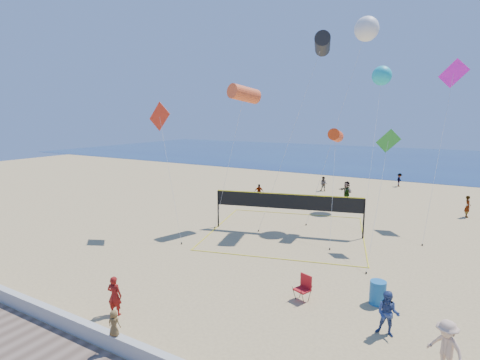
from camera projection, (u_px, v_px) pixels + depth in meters
The scene contains 23 objects.
ground at pixel (209, 323), 14.31m from camera, with size 120.00×120.00×0.00m, color tan.
ocean at pixel (405, 159), 67.21m from camera, with size 140.00×50.00×0.03m, color navy.
seawall at pixel (154, 359), 11.70m from camera, with size 32.00×0.30×0.60m, color #ACACA8.
woman at pixel (115, 296), 14.75m from camera, with size 0.59×0.39×1.61m, color maroon.
toddler at pixel (114, 323), 12.37m from camera, with size 0.43×0.28×0.89m, color brown.
bystander_a at pixel (388, 314), 13.36m from camera, with size 0.81×0.63×1.66m, color navy.
bystander_b at pixel (446, 348), 11.29m from camera, with size 1.16×0.67×1.79m, color #D4AB8D.
far_person_0 at pixel (259, 192), 35.02m from camera, with size 0.86×0.36×1.47m, color gray.
far_person_1 at pixel (346, 191), 34.22m from camera, with size 1.74×0.55×1.88m, color gray.
far_person_2 at pixel (468, 207), 28.92m from camera, with size 0.62×0.41×1.70m, color gray.
far_person_3 at pixel (324, 184), 38.90m from camera, with size 0.74×0.58×1.52m, color gray.
far_person_4 at pixel (399, 180), 41.43m from camera, with size 0.95×0.55×1.47m, color gray.
camp_chair at pixel (304, 286), 15.97m from camera, with size 0.75×0.87×1.23m.
trash_barrel at pixel (378, 293), 15.67m from camera, with size 0.67×0.67×1.00m, color #185F9F.
volleyball_net at pixel (288, 206), 25.02m from camera, with size 12.18×12.07×2.67m.
kite_0 at pixel (244, 94), 25.55m from camera, with size 2.18×3.19×9.93m.
kite_1 at pixel (322, 44), 25.32m from camera, with size 3.66×5.26×13.27m.
kite_2 at pixel (336, 136), 24.76m from camera, with size 1.55×4.89×7.01m.
kite_3 at pixel (160, 121), 24.12m from camera, with size 3.65×1.59×8.69m.
kite_4 at pixel (387, 148), 21.60m from camera, with size 1.43×5.03×7.06m.
kite_5 at pixel (453, 80), 26.21m from camera, with size 1.98×7.15×11.75m.
kite_6 at pixel (367, 29), 26.29m from camera, with size 3.78×4.64×14.66m.
kite_7 at pixel (382, 76), 31.15m from camera, with size 2.10×9.62×11.87m.
Camera 1 is at (7.60, -10.80, 7.84)m, focal length 28.00 mm.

